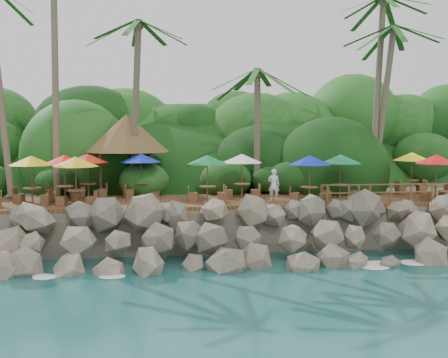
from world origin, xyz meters
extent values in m
plane|color=#19514F|center=(0.00, 0.00, 0.00)|extent=(140.00, 140.00, 0.00)
cube|color=gray|center=(0.00, 16.00, 1.05)|extent=(32.00, 25.20, 2.10)
ellipsoid|color=#143811|center=(0.00, 23.50, 0.00)|extent=(44.80, 28.00, 15.40)
cube|color=brown|center=(0.00, 6.00, 2.20)|extent=(26.00, 5.00, 0.20)
ellipsoid|color=white|center=(-9.00, 0.30, 0.03)|extent=(1.20, 0.80, 0.06)
ellipsoid|color=white|center=(-6.00, 0.30, 0.03)|extent=(1.20, 0.80, 0.06)
ellipsoid|color=white|center=(-3.00, 0.30, 0.03)|extent=(1.20, 0.80, 0.06)
ellipsoid|color=white|center=(0.00, 0.30, 0.03)|extent=(1.20, 0.80, 0.06)
ellipsoid|color=white|center=(3.00, 0.30, 0.03)|extent=(1.20, 0.80, 0.06)
ellipsoid|color=white|center=(6.00, 0.30, 0.03)|extent=(1.20, 0.80, 0.06)
ellipsoid|color=white|center=(9.00, 0.30, 0.03)|extent=(1.20, 0.80, 0.06)
cylinder|color=brown|center=(-9.00, 8.93, 8.87)|extent=(0.78, 3.21, 12.91)
cylinder|color=brown|center=(-4.65, 8.63, 7.10)|extent=(1.00, 0.92, 9.61)
ellipsoid|color=#23601E|center=(-4.65, 8.63, 11.91)|extent=(6.00, 6.00, 2.40)
cylinder|color=brown|center=(2.29, 8.79, 5.85)|extent=(0.48, 0.57, 7.10)
ellipsoid|color=#23601E|center=(2.29, 8.79, 9.40)|extent=(6.00, 6.00, 2.40)
cylinder|color=brown|center=(9.41, 8.54, 8.01)|extent=(1.30, 1.27, 11.41)
cylinder|color=brown|center=(9.69, 8.31, 7.09)|extent=(1.07, 1.49, 9.55)
ellipsoid|color=#23601E|center=(9.69, 8.31, 11.88)|extent=(6.00, 6.00, 2.40)
cylinder|color=brown|center=(-6.62, 8.44, 3.50)|extent=(0.16, 0.16, 2.40)
cylinder|color=brown|center=(-3.82, 8.44, 3.50)|extent=(0.16, 0.16, 2.40)
cylinder|color=brown|center=(-6.62, 11.24, 3.50)|extent=(0.16, 0.16, 2.40)
cylinder|color=brown|center=(-3.82, 11.24, 3.50)|extent=(0.16, 0.16, 2.40)
cone|color=brown|center=(-5.22, 9.84, 5.80)|extent=(4.91, 4.91, 2.20)
cylinder|color=brown|center=(11.07, 7.31, 2.69)|extent=(0.08, 0.08, 0.78)
cylinder|color=brown|center=(11.07, 7.31, 3.09)|extent=(0.89, 0.89, 0.05)
cylinder|color=brown|center=(11.07, 7.31, 3.46)|extent=(0.05, 0.05, 2.32)
cone|color=yellow|center=(11.07, 7.31, 4.46)|extent=(2.21, 2.21, 0.47)
cube|color=brown|center=(10.35, 7.15, 2.54)|extent=(0.53, 0.53, 0.49)
cube|color=brown|center=(11.79, 7.46, 2.54)|extent=(0.53, 0.53, 0.49)
cylinder|color=brown|center=(-7.19, 7.56, 2.69)|extent=(0.08, 0.08, 0.78)
cylinder|color=brown|center=(-7.19, 7.56, 3.09)|extent=(0.89, 0.89, 0.05)
cylinder|color=brown|center=(-7.19, 7.56, 3.46)|extent=(0.05, 0.05, 2.32)
cone|color=red|center=(-7.19, 7.56, 4.46)|extent=(2.21, 2.21, 0.47)
cube|color=brown|center=(-7.90, 7.38, 2.54)|extent=(0.54, 0.54, 0.49)
cube|color=brown|center=(-6.47, 7.74, 2.54)|extent=(0.54, 0.54, 0.49)
cylinder|color=brown|center=(-4.35, 7.60, 2.69)|extent=(0.08, 0.08, 0.78)
cylinder|color=brown|center=(-4.35, 7.60, 3.09)|extent=(0.89, 0.89, 0.05)
cylinder|color=brown|center=(-4.35, 7.60, 3.46)|extent=(0.05, 0.05, 2.32)
cone|color=#0D24AE|center=(-4.35, 7.60, 4.46)|extent=(2.21, 2.21, 0.47)
cube|color=brown|center=(-5.03, 7.31, 2.54)|extent=(0.58, 0.58, 0.49)
cube|color=brown|center=(-3.67, 7.89, 2.54)|extent=(0.58, 0.58, 0.49)
cylinder|color=brown|center=(-0.94, 5.33, 2.69)|extent=(0.08, 0.08, 0.78)
cylinder|color=brown|center=(-0.94, 5.33, 3.09)|extent=(0.89, 0.89, 0.05)
cylinder|color=brown|center=(-0.94, 5.33, 3.46)|extent=(0.05, 0.05, 2.32)
cone|color=#0C6F2C|center=(-0.94, 5.33, 4.46)|extent=(2.21, 2.21, 0.47)
cube|color=brown|center=(-1.68, 5.38, 2.54)|extent=(0.47, 0.47, 0.49)
cube|color=brown|center=(-0.21, 5.29, 2.54)|extent=(0.47, 0.47, 0.49)
cylinder|color=brown|center=(-7.35, 4.40, 2.69)|extent=(0.08, 0.08, 0.78)
cylinder|color=brown|center=(-7.35, 4.40, 3.09)|extent=(0.89, 0.89, 0.05)
cylinder|color=brown|center=(-7.35, 4.40, 3.46)|extent=(0.05, 0.05, 2.32)
cone|color=gold|center=(-7.35, 4.40, 4.46)|extent=(2.21, 2.21, 0.47)
cube|color=brown|center=(-8.07, 4.56, 2.54)|extent=(0.53, 0.53, 0.49)
cube|color=brown|center=(-6.63, 4.24, 2.54)|extent=(0.53, 0.53, 0.49)
cylinder|color=brown|center=(6.07, 5.21, 2.69)|extent=(0.08, 0.08, 0.78)
cylinder|color=brown|center=(6.07, 5.21, 3.09)|extent=(0.89, 0.89, 0.05)
cylinder|color=brown|center=(6.07, 5.21, 3.46)|extent=(0.05, 0.05, 2.32)
cone|color=#0C743A|center=(6.07, 5.21, 4.46)|extent=(2.21, 2.21, 0.47)
cube|color=brown|center=(5.33, 5.28, 2.54)|extent=(0.48, 0.48, 0.49)
cube|color=brown|center=(6.80, 5.14, 2.54)|extent=(0.48, 0.48, 0.49)
cylinder|color=brown|center=(-9.67, 5.66, 2.69)|extent=(0.08, 0.08, 0.78)
cylinder|color=brown|center=(-9.67, 5.66, 3.09)|extent=(0.89, 0.89, 0.05)
cylinder|color=brown|center=(-9.67, 5.66, 3.46)|extent=(0.05, 0.05, 2.32)
cone|color=yellow|center=(-9.67, 5.66, 4.46)|extent=(2.21, 2.21, 0.47)
cube|color=brown|center=(-10.38, 5.87, 2.54)|extent=(0.55, 0.55, 0.49)
cube|color=brown|center=(-8.96, 5.44, 2.54)|extent=(0.55, 0.55, 0.49)
cylinder|color=brown|center=(10.96, 4.40, 2.69)|extent=(0.08, 0.08, 0.78)
cylinder|color=brown|center=(10.96, 4.40, 3.09)|extent=(0.89, 0.89, 0.05)
cylinder|color=brown|center=(10.96, 4.40, 3.46)|extent=(0.05, 0.05, 2.32)
cone|color=red|center=(10.96, 4.40, 4.46)|extent=(2.21, 2.21, 0.47)
cube|color=brown|center=(10.28, 4.11, 2.54)|extent=(0.58, 0.58, 0.49)
cube|color=brown|center=(11.64, 4.69, 2.54)|extent=(0.58, 0.58, 0.49)
cylinder|color=brown|center=(-8.18, 6.26, 2.69)|extent=(0.08, 0.08, 0.78)
cylinder|color=brown|center=(-8.18, 6.26, 3.09)|extent=(0.89, 0.89, 0.05)
cylinder|color=brown|center=(-8.18, 6.26, 3.46)|extent=(0.05, 0.05, 2.32)
cone|color=red|center=(-8.18, 6.26, 4.46)|extent=(2.21, 2.21, 0.47)
cube|color=brown|center=(-8.88, 6.49, 2.54)|extent=(0.56, 0.56, 0.49)
cube|color=brown|center=(-7.48, 6.04, 2.54)|extent=(0.56, 0.56, 0.49)
cylinder|color=brown|center=(4.16, 4.40, 2.69)|extent=(0.08, 0.08, 0.78)
cylinder|color=brown|center=(4.16, 4.40, 3.09)|extent=(0.89, 0.89, 0.05)
cylinder|color=brown|center=(4.16, 4.40, 3.46)|extent=(0.05, 0.05, 2.32)
cone|color=#0C1CA3|center=(4.16, 4.40, 4.46)|extent=(2.21, 2.21, 0.47)
cube|color=brown|center=(3.48, 4.70, 2.54)|extent=(0.58, 0.58, 0.49)
cube|color=brown|center=(4.84, 4.10, 2.54)|extent=(0.58, 0.58, 0.49)
cylinder|color=brown|center=(1.01, 6.36, 2.69)|extent=(0.08, 0.08, 0.78)
cylinder|color=brown|center=(1.01, 6.36, 3.09)|extent=(0.89, 0.89, 0.05)
cylinder|color=brown|center=(1.01, 6.36, 3.46)|extent=(0.05, 0.05, 2.32)
cone|color=silver|center=(1.01, 6.36, 4.46)|extent=(2.21, 2.21, 0.47)
cube|color=brown|center=(0.27, 6.36, 2.54)|extent=(0.44, 0.44, 0.49)
cube|color=brown|center=(1.75, 6.36, 2.54)|extent=(0.44, 0.44, 0.49)
cylinder|color=brown|center=(4.86, 3.65, 2.80)|extent=(0.10, 0.10, 1.00)
cylinder|color=brown|center=(5.96, 3.65, 2.80)|extent=(0.10, 0.10, 1.00)
cylinder|color=brown|center=(7.06, 3.65, 2.80)|extent=(0.10, 0.10, 1.00)
cylinder|color=brown|center=(8.16, 3.65, 2.80)|extent=(0.10, 0.10, 1.00)
cylinder|color=brown|center=(9.26, 3.65, 2.80)|extent=(0.10, 0.10, 1.00)
cylinder|color=brown|center=(10.36, 3.65, 2.80)|extent=(0.10, 0.10, 1.00)
cube|color=brown|center=(8.71, 3.65, 3.25)|extent=(8.30, 0.06, 0.06)
cube|color=brown|center=(8.71, 3.65, 2.85)|extent=(8.30, 0.06, 0.06)
imported|color=white|center=(2.52, 5.27, 3.13)|extent=(0.70, 0.56, 1.66)
camera|label=1|loc=(-3.47, -21.57, 5.92)|focal=42.57mm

